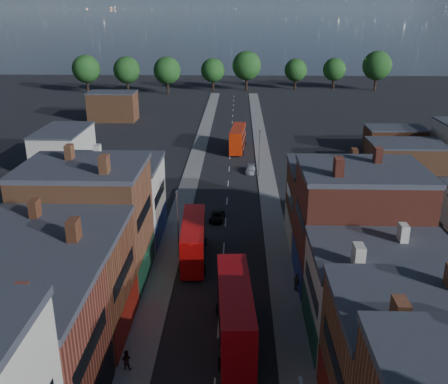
# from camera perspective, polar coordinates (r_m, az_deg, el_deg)

# --- Properties ---
(pavement_west) EXTENTS (3.00, 200.00, 0.12)m
(pavement_west) POSITION_cam_1_polar(r_m,az_deg,el_deg) (77.55, -4.43, -0.40)
(pavement_west) COLOR gray
(pavement_west) RESTS_ON ground
(pavement_east) EXTENTS (3.00, 200.00, 0.12)m
(pavement_east) POSITION_cam_1_polar(r_m,az_deg,el_deg) (77.27, 5.20, -0.50)
(pavement_east) COLOR gray
(pavement_east) RESTS_ON ground
(lamp_post_2) EXTENTS (0.25, 0.70, 8.12)m
(lamp_post_2) POSITION_cam_1_polar(r_m,az_deg,el_deg) (57.24, -5.31, -3.10)
(lamp_post_2) COLOR slate
(lamp_post_2) RESTS_ON ground
(lamp_post_3) EXTENTS (0.25, 0.70, 8.12)m
(lamp_post_3) POSITION_cam_1_polar(r_m,az_deg,el_deg) (85.28, 4.05, 4.80)
(lamp_post_3) COLOR slate
(lamp_post_3) RESTS_ON ground
(bus_0) EXTENTS (3.20, 11.06, 4.73)m
(bus_0) POSITION_cam_1_polar(r_m,az_deg,el_deg) (57.23, -3.51, -5.41)
(bus_0) COLOR #BE0B0A
(bus_0) RESTS_ON ground
(bus_1) EXTENTS (3.67, 12.30, 5.24)m
(bus_1) POSITION_cam_1_polar(r_m,az_deg,el_deg) (44.00, 1.27, -13.52)
(bus_1) COLOR red
(bus_1) RESTS_ON ground
(bus_2) EXTENTS (3.41, 11.15, 4.75)m
(bus_2) POSITION_cam_1_polar(r_m,az_deg,el_deg) (102.00, 1.59, 6.17)
(bus_2) COLOR red
(bus_2) RESTS_ON ground
(car_2) EXTENTS (2.16, 4.13, 1.11)m
(car_2) POSITION_cam_1_polar(r_m,az_deg,el_deg) (68.34, -0.81, -2.80)
(car_2) COLOR black
(car_2) RESTS_ON ground
(car_3) EXTENTS (1.91, 3.96, 1.11)m
(car_3) POSITION_cam_1_polar(r_m,az_deg,el_deg) (88.38, 3.03, 2.58)
(car_3) COLOR silver
(car_3) RESTS_ON ground
(ped_1) EXTENTS (0.90, 0.59, 1.72)m
(ped_1) POSITION_cam_1_polar(r_m,az_deg,el_deg) (42.63, -11.11, -18.28)
(ped_1) COLOR #3D1C18
(ped_1) RESTS_ON pavement_west
(ped_3) EXTENTS (0.92, 1.25, 1.94)m
(ped_3) POSITION_cam_1_polar(r_m,az_deg,el_deg) (52.12, 8.28, -10.16)
(ped_3) COLOR #625B54
(ped_3) RESTS_ON pavement_east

